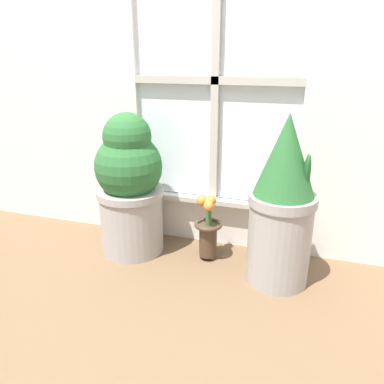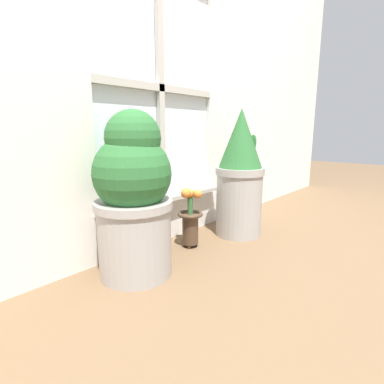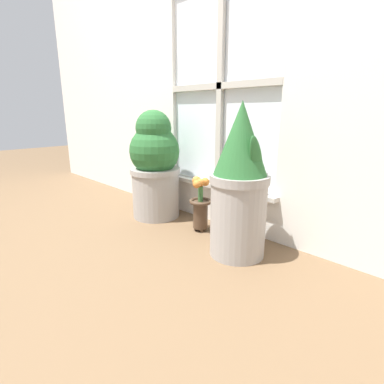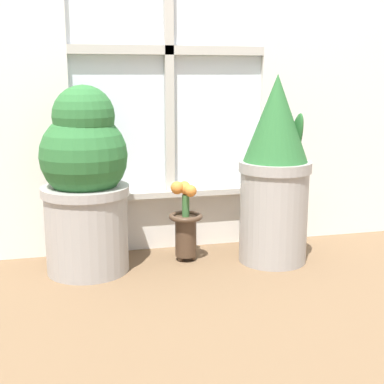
% 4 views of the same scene
% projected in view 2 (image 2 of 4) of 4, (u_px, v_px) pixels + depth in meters
% --- Properties ---
extents(ground_plane, '(10.00, 10.00, 0.00)m').
position_uv_depth(ground_plane, '(254.00, 271.00, 1.31)').
color(ground_plane, brown).
extents(potted_plant_left, '(0.32, 0.32, 0.69)m').
position_uv_depth(potted_plant_left, '(134.00, 196.00, 1.22)').
color(potted_plant_left, '#9E9993').
rests_on(potted_plant_left, ground_plane).
extents(potted_plant_right, '(0.28, 0.28, 0.72)m').
position_uv_depth(potted_plant_right, '(240.00, 175.00, 1.71)').
color(potted_plant_right, '#9E9993').
rests_on(potted_plant_right, ground_plane).
extents(flower_vase, '(0.13, 0.13, 0.32)m').
position_uv_depth(flower_vase, '(190.00, 218.00, 1.56)').
color(flower_vase, '#473323').
rests_on(flower_vase, ground_plane).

